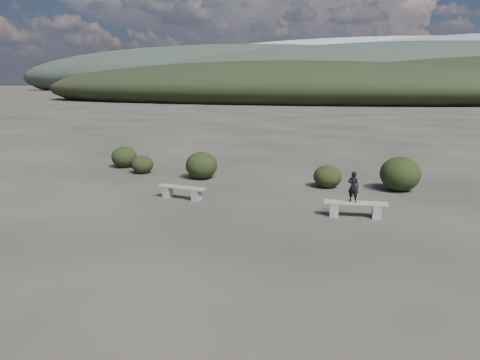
% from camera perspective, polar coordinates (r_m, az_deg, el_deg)
% --- Properties ---
extents(ground, '(1200.00, 1200.00, 0.00)m').
position_cam_1_polar(ground, '(11.55, -7.72, -8.58)').
color(ground, '#2D2A23').
rests_on(ground, ground).
extents(bench_left, '(1.80, 0.54, 0.44)m').
position_cam_1_polar(bench_left, '(16.47, -7.11, -1.40)').
color(bench_left, gray).
rests_on(bench_left, ground).
extents(bench_right, '(1.92, 0.68, 0.47)m').
position_cam_1_polar(bench_right, '(14.57, 13.88, -3.33)').
color(bench_right, gray).
rests_on(bench_right, ground).
extents(seated_person, '(0.39, 0.31, 0.94)m').
position_cam_1_polar(seated_person, '(14.41, 13.66, -0.80)').
color(seated_person, black).
rests_on(seated_person, bench_right).
extents(shrub_a, '(0.98, 0.98, 0.80)m').
position_cam_1_polar(shrub_a, '(21.47, -11.81, 1.87)').
color(shrub_a, black).
rests_on(shrub_a, ground).
extents(shrub_b, '(1.34, 1.34, 1.15)m').
position_cam_1_polar(shrub_b, '(19.84, -4.71, 1.79)').
color(shrub_b, black).
rests_on(shrub_b, ground).
extents(shrub_c, '(1.10, 1.10, 0.88)m').
position_cam_1_polar(shrub_c, '(18.43, 10.63, 0.43)').
color(shrub_c, black).
rests_on(shrub_c, ground).
extents(shrub_d, '(1.49, 1.49, 1.31)m').
position_cam_1_polar(shrub_d, '(18.52, 18.96, 0.72)').
color(shrub_d, black).
rests_on(shrub_d, ground).
extents(shrub_f, '(1.20, 1.20, 1.02)m').
position_cam_1_polar(shrub_f, '(23.17, -13.94, 2.76)').
color(shrub_f, black).
rests_on(shrub_f, ground).
extents(mountain_ridges, '(500.00, 400.00, 56.00)m').
position_cam_1_polar(mountain_ridges, '(348.95, 17.83, 12.31)').
color(mountain_ridges, black).
rests_on(mountain_ridges, ground).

